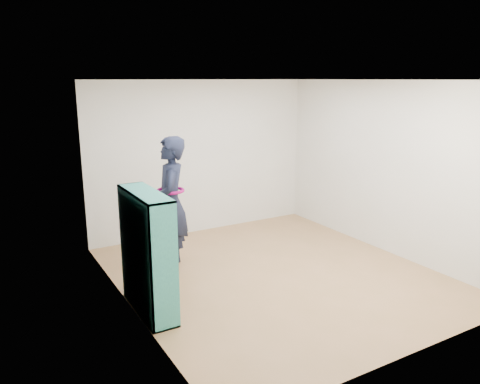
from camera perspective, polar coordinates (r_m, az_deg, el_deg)
floor at (r=6.54m, az=4.32°, el=-9.96°), size 4.50×4.50×0.00m
ceiling at (r=5.99m, az=4.78°, el=13.47°), size 4.50×4.50×0.00m
wall_left at (r=5.28m, az=-13.61°, el=-1.14°), size 0.02×4.50×2.60m
wall_right at (r=7.44m, az=17.33°, el=2.86°), size 0.02×4.50×2.60m
wall_back at (r=8.05m, az=-4.63°, el=4.22°), size 4.00×0.02×2.60m
wall_front at (r=4.53m, az=20.96°, el=-4.14°), size 4.00×0.02×2.60m
bookshelf at (r=5.40m, az=-11.40°, el=-7.55°), size 0.31×1.06×1.41m
person at (r=6.51m, az=-8.42°, el=-1.43°), size 0.69×0.80×1.87m
smartphone at (r=6.56m, az=-9.77°, el=-0.27°), size 0.02×0.09×0.12m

